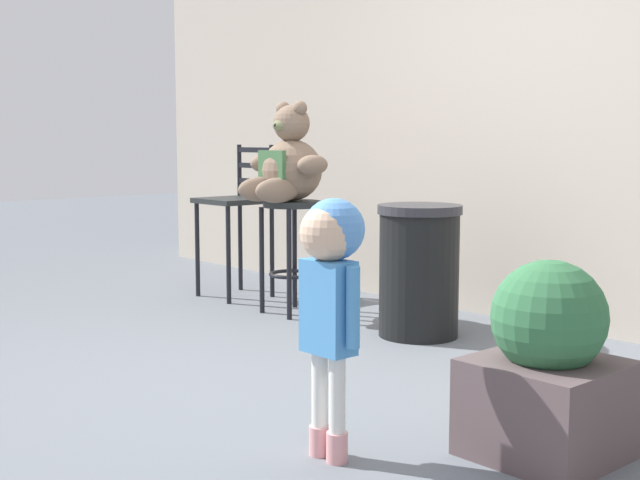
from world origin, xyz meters
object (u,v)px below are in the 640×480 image
bar_stool_with_teddy (292,234)px  child_walking (330,271)px  bar_chair_empty (237,207)px  teddy_bear (288,165)px  planter_with_shrub (547,367)px  trash_bin (419,270)px

bar_stool_with_teddy → child_walking: size_ratio=0.79×
bar_stool_with_teddy → bar_chair_empty: (-0.71, 0.10, 0.12)m
teddy_bear → bar_chair_empty: 0.79m
teddy_bear → planter_with_shrub: bearing=-19.6°
bar_stool_with_teddy → teddy_bear: 0.44m
bar_stool_with_teddy → planter_with_shrub: (2.48, -0.92, -0.19)m
trash_bin → planter_with_shrub: size_ratio=1.07×
child_walking → bar_chair_empty: size_ratio=0.85×
teddy_bear → child_walking: size_ratio=0.68×
bar_stool_with_teddy → bar_chair_empty: bar_chair_empty is taller
bar_stool_with_teddy → trash_bin: (0.96, 0.13, -0.13)m
teddy_bear → planter_with_shrub: teddy_bear is taller
child_walking → teddy_bear: bearing=-2.1°
teddy_bear → child_walking: 2.49m
child_walking → trash_bin: child_walking is taller
bar_chair_empty → planter_with_shrub: size_ratio=1.53×
bar_stool_with_teddy → teddy_bear: size_ratio=1.16×
teddy_bear → trash_bin: teddy_bear is taller
child_walking → bar_chair_empty: (-2.71, 1.59, -0.03)m
child_walking → bar_chair_empty: 3.14m
teddy_bear → trash_bin: bearing=9.6°
trash_bin → planter_with_shrub: trash_bin is taller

